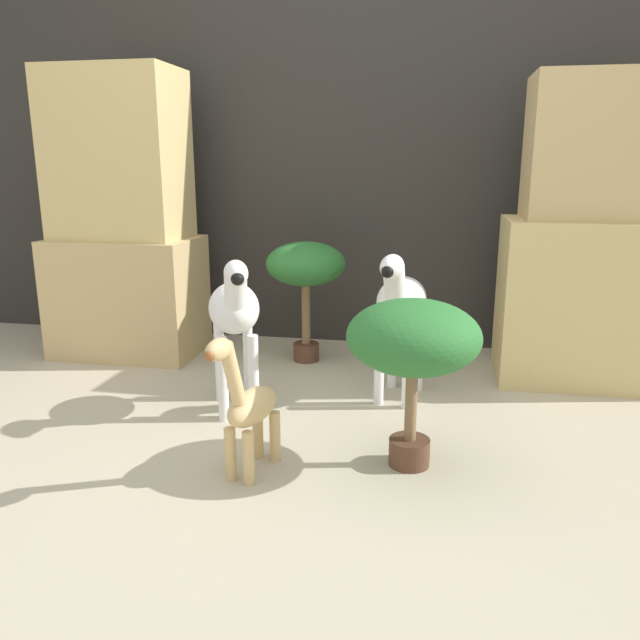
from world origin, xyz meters
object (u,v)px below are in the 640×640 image
zebra_right (400,305)px  potted_palm_back (306,268)px  zebra_left (235,313)px  potted_palm_front (413,342)px  giraffe_figurine (248,407)px

zebra_right → potted_palm_back: bearing=138.0°
zebra_left → potted_palm_back: size_ratio=1.06×
zebra_left → potted_palm_front: size_ratio=1.14×
potted_palm_front → potted_palm_back: bearing=118.7°
zebra_left → giraffe_figurine: bearing=-67.9°
giraffe_figurine → potted_palm_back: (-0.07, 1.24, 0.25)m
zebra_right → zebra_left: bearing=-157.8°
potted_palm_back → potted_palm_front: bearing=-61.3°
zebra_left → potted_palm_front: (0.73, -0.35, 0.02)m
giraffe_figurine → potted_palm_back: bearing=93.1°
potted_palm_front → giraffe_figurine: bearing=-162.7°
zebra_left → potted_palm_back: bearing=78.9°
potted_palm_front → potted_palm_back: size_ratio=0.93×
zebra_right → zebra_left: 0.71m
potted_palm_front → potted_palm_back: (-0.59, 1.08, 0.05)m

